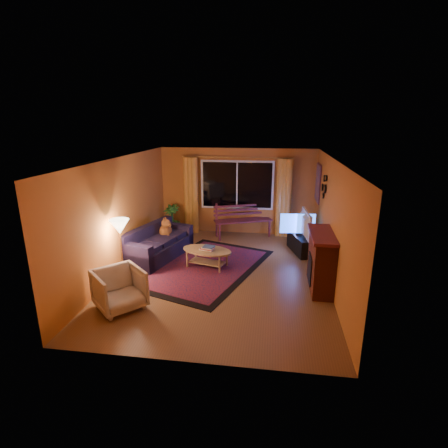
# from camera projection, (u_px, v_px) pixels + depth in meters

# --- Properties ---
(floor) EXTENTS (4.50, 6.00, 0.02)m
(floor) POSITION_uv_depth(u_px,v_px,m) (222.00, 274.00, 7.73)
(floor) COLOR brown
(floor) RESTS_ON ground
(ceiling) EXTENTS (4.50, 6.00, 0.02)m
(ceiling) POSITION_uv_depth(u_px,v_px,m) (222.00, 159.00, 7.02)
(ceiling) COLOR white
(ceiling) RESTS_ON ground
(wall_back) EXTENTS (4.50, 0.02, 2.50)m
(wall_back) POSITION_uv_depth(u_px,v_px,m) (237.00, 191.00, 10.23)
(wall_back) COLOR #C6752F
(wall_back) RESTS_ON ground
(wall_left) EXTENTS (0.02, 6.00, 2.50)m
(wall_left) POSITION_uv_depth(u_px,v_px,m) (121.00, 215.00, 7.68)
(wall_left) COLOR #C6752F
(wall_left) RESTS_ON ground
(wall_right) EXTENTS (0.02, 6.00, 2.50)m
(wall_right) POSITION_uv_depth(u_px,v_px,m) (332.00, 223.00, 7.07)
(wall_right) COLOR #C6752F
(wall_right) RESTS_ON ground
(window) EXTENTS (2.00, 0.02, 1.30)m
(window) POSITION_uv_depth(u_px,v_px,m) (237.00, 185.00, 10.11)
(window) COLOR black
(window) RESTS_ON wall_back
(curtain_rod) EXTENTS (3.20, 0.03, 0.03)m
(curtain_rod) POSITION_uv_depth(u_px,v_px,m) (237.00, 157.00, 9.84)
(curtain_rod) COLOR #BF8C3F
(curtain_rod) RESTS_ON wall_back
(curtain_left) EXTENTS (0.36, 0.36, 2.24)m
(curtain_left) POSITION_uv_depth(u_px,v_px,m) (191.00, 195.00, 10.33)
(curtain_left) COLOR gold
(curtain_left) RESTS_ON ground
(curtain_right) EXTENTS (0.36, 0.36, 2.24)m
(curtain_right) POSITION_uv_depth(u_px,v_px,m) (284.00, 198.00, 9.96)
(curtain_right) COLOR gold
(curtain_right) RESTS_ON ground
(bench) EXTENTS (1.70, 1.06, 0.49)m
(bench) POSITION_uv_depth(u_px,v_px,m) (243.00, 228.00, 10.10)
(bench) COLOR #551D26
(bench) RESTS_ON ground
(potted_plant) EXTENTS (0.60, 0.60, 0.88)m
(potted_plant) POSITION_uv_depth(u_px,v_px,m) (172.00, 219.00, 10.34)
(potted_plant) COLOR #235B1E
(potted_plant) RESTS_ON ground
(sofa) EXTENTS (1.35, 2.11, 0.79)m
(sofa) POSITION_uv_depth(u_px,v_px,m) (159.00, 243.00, 8.49)
(sofa) COLOR black
(sofa) RESTS_ON ground
(dog) EXTENTS (0.43, 0.48, 0.44)m
(dog) POSITION_uv_depth(u_px,v_px,m) (166.00, 229.00, 8.84)
(dog) COLOR #9A5725
(dog) RESTS_ON sofa
(armchair) EXTENTS (1.07, 1.07, 0.81)m
(armchair) POSITION_uv_depth(u_px,v_px,m) (119.00, 287.00, 6.20)
(armchair) COLOR beige
(armchair) RESTS_ON ground
(floor_lamp) EXTENTS (0.22, 0.22, 1.32)m
(floor_lamp) POSITION_uv_depth(u_px,v_px,m) (122.00, 251.00, 7.20)
(floor_lamp) COLOR #BF8C3F
(floor_lamp) RESTS_ON ground
(rug) EXTENTS (3.07, 3.84, 0.02)m
(rug) POSITION_uv_depth(u_px,v_px,m) (206.00, 267.00, 8.02)
(rug) COLOR maroon
(rug) RESTS_ON ground
(coffee_table) EXTENTS (1.44, 1.44, 0.43)m
(coffee_table) POSITION_uv_depth(u_px,v_px,m) (207.00, 258.00, 8.01)
(coffee_table) COLOR tan
(coffee_table) RESTS_ON ground
(tv_console) EXTENTS (0.65, 1.13, 0.45)m
(tv_console) POSITION_uv_depth(u_px,v_px,m) (300.00, 244.00, 8.91)
(tv_console) COLOR black
(tv_console) RESTS_ON ground
(television) EXTENTS (0.25, 1.11, 0.63)m
(television) POSITION_uv_depth(u_px,v_px,m) (302.00, 224.00, 8.76)
(television) COLOR black
(television) RESTS_ON tv_console
(fireplace) EXTENTS (0.40, 1.20, 1.10)m
(fireplace) POSITION_uv_depth(u_px,v_px,m) (321.00, 262.00, 6.91)
(fireplace) COLOR maroon
(fireplace) RESTS_ON ground
(mirror_cluster) EXTENTS (0.06, 0.60, 0.56)m
(mirror_cluster) POSITION_uv_depth(u_px,v_px,m) (324.00, 185.00, 8.15)
(mirror_cluster) COLOR black
(mirror_cluster) RESTS_ON wall_right
(painting) EXTENTS (0.04, 0.76, 0.96)m
(painting) POSITION_uv_depth(u_px,v_px,m) (318.00, 183.00, 9.28)
(painting) COLOR #D16432
(painting) RESTS_ON wall_right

